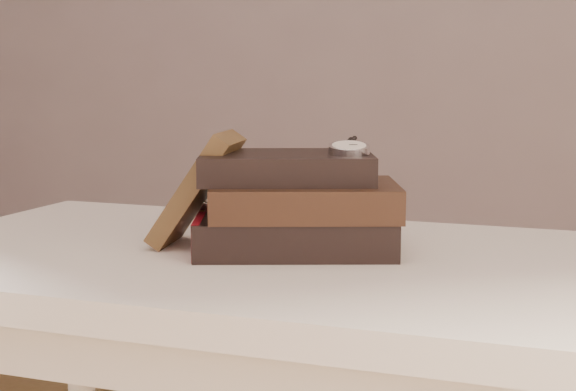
% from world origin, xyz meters
% --- Properties ---
extents(table, '(1.00, 0.60, 0.75)m').
position_xyz_m(table, '(0.00, 0.35, 0.66)').
color(table, silver).
rests_on(table, ground).
extents(book_stack, '(0.32, 0.26, 0.13)m').
position_xyz_m(book_stack, '(0.06, 0.37, 0.81)').
color(book_stack, black).
rests_on(book_stack, table).
extents(journal, '(0.14, 0.13, 0.16)m').
position_xyz_m(journal, '(-0.08, 0.36, 0.83)').
color(journal, '#3B2916').
rests_on(journal, table).
extents(pocket_watch, '(0.07, 0.16, 0.02)m').
position_xyz_m(pocket_watch, '(0.13, 0.38, 0.89)').
color(pocket_watch, silver).
rests_on(pocket_watch, book_stack).
extents(eyeglasses, '(0.15, 0.16, 0.05)m').
position_xyz_m(eyeglasses, '(-0.06, 0.42, 0.83)').
color(eyeglasses, silver).
rests_on(eyeglasses, book_stack).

